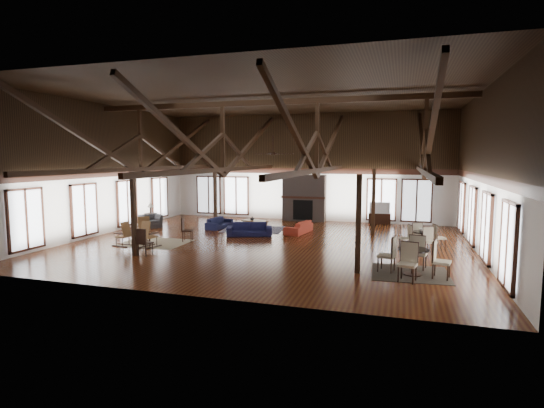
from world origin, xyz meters
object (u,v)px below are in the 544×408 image
(cafe_table_far, at_px, (422,237))
(sofa_navy_front, at_px, (249,229))
(coffee_table, at_px, (255,222))
(cafe_table_near, at_px, (413,257))
(sofa_navy_left, at_px, (219,223))
(sofa_orange, at_px, (299,227))
(tv_console, at_px, (380,219))
(armchair, at_px, (150,221))

(cafe_table_far, bearing_deg, sofa_navy_front, 175.36)
(coffee_table, xyz_separation_m, cafe_table_near, (7.24, -6.16, 0.13))
(sofa_navy_left, xyz_separation_m, sofa_orange, (4.21, -0.27, 0.02))
(sofa_orange, height_order, tv_console, tv_console)
(coffee_table, distance_m, cafe_table_near, 9.51)
(sofa_navy_front, xyz_separation_m, sofa_navy_left, (-2.22, 1.63, -0.04))
(sofa_navy_front, height_order, coffee_table, sofa_navy_front)
(sofa_navy_left, height_order, cafe_table_near, cafe_table_near)
(sofa_navy_left, relative_size, tv_console, 1.53)
(sofa_navy_front, relative_size, armchair, 2.02)
(cafe_table_near, xyz_separation_m, tv_console, (-1.49, 10.00, -0.27))
(sofa_navy_front, bearing_deg, sofa_navy_left, 125.13)
(cafe_table_near, relative_size, tv_console, 1.92)
(armchair, relative_size, tv_console, 0.89)
(tv_console, bearing_deg, cafe_table_near, -81.54)
(sofa_orange, bearing_deg, sofa_navy_front, -46.45)
(sofa_navy_front, xyz_separation_m, sofa_orange, (1.98, 1.36, -0.02))
(cafe_table_far, distance_m, tv_console, 6.26)
(sofa_navy_left, bearing_deg, armchair, 111.07)
(sofa_orange, relative_size, coffee_table, 1.36)
(sofa_navy_left, bearing_deg, tv_console, -59.37)
(sofa_orange, xyz_separation_m, armchair, (-7.58, -0.70, 0.05))
(sofa_navy_left, distance_m, cafe_table_near, 11.15)
(sofa_navy_left, distance_m, tv_console, 8.58)
(armchair, height_order, cafe_table_near, cafe_table_near)
(sofa_navy_left, height_order, coffee_table, sofa_navy_left)
(coffee_table, bearing_deg, sofa_orange, 16.77)
(sofa_orange, relative_size, tv_console, 1.67)
(coffee_table, relative_size, tv_console, 1.22)
(armchair, bearing_deg, coffee_table, -44.69)
(sofa_navy_front, bearing_deg, tv_console, 25.61)
(sofa_navy_front, distance_m, coffee_table, 1.55)
(sofa_navy_front, bearing_deg, armchair, 154.73)
(armchair, distance_m, cafe_table_far, 13.09)
(sofa_orange, xyz_separation_m, tv_console, (3.52, 3.99, 0.01))
(sofa_navy_left, relative_size, sofa_orange, 0.92)
(sofa_navy_front, distance_m, sofa_navy_left, 2.76)
(sofa_orange, distance_m, cafe_table_far, 5.79)
(cafe_table_near, distance_m, cafe_table_far, 4.07)
(coffee_table, height_order, armchair, armchair)
(sofa_navy_left, bearing_deg, sofa_orange, -88.78)
(coffee_table, relative_size, armchair, 1.38)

